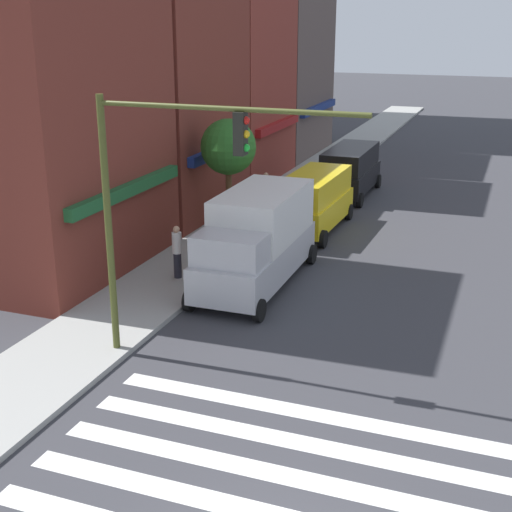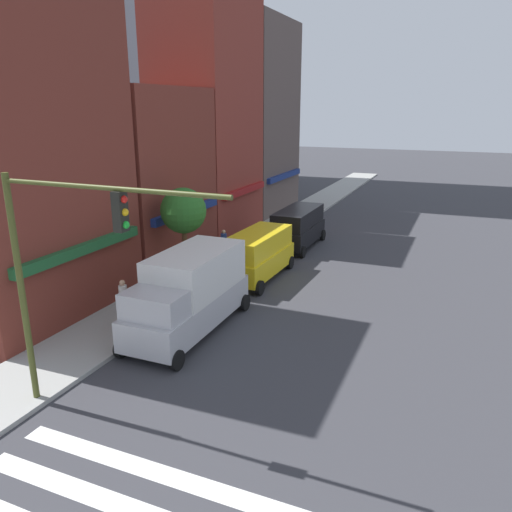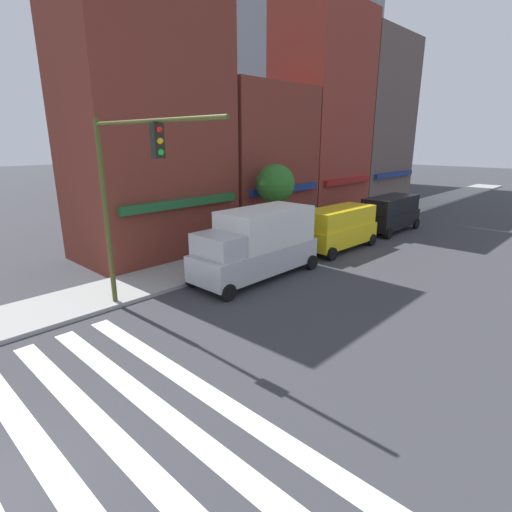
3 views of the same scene
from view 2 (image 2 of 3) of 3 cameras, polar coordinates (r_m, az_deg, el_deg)
storefront_row at (r=30.62m, az=-8.70°, el=14.18°), size 30.72×5.30×15.22m
traffic_signal at (r=13.59m, az=-21.44°, el=0.10°), size 0.32×6.50×6.65m
box_truck_silver at (r=18.94m, az=-7.62°, el=-4.04°), size 6.22×2.42×3.04m
van_yellow at (r=24.61m, az=0.15°, el=0.29°), size 5.05×2.22×2.34m
van_black at (r=30.35m, az=4.81°, el=3.42°), size 5.00×2.22×2.34m
pedestrian_blue_shirt at (r=26.96m, az=-3.69°, el=1.26°), size 0.32×0.32×1.77m
pedestrian_white_shirt at (r=19.94m, az=-14.89°, el=-4.97°), size 0.32×0.32×1.77m
street_tree at (r=23.40m, az=-8.30°, el=5.08°), size 2.13×2.13×4.54m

